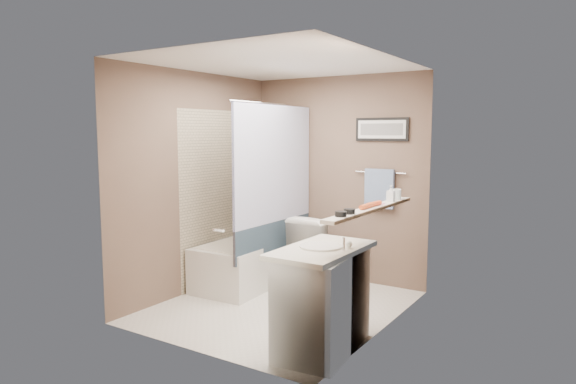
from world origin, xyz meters
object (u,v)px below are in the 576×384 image
Objects in this scene: hair_brush_front at (367,206)px; soap_bottle at (391,193)px; toilet at (323,251)px; candle_bowl_far at (349,211)px; hair_brush_back at (374,204)px; vanity at (323,301)px; glass_jar at (397,194)px; bathtub at (251,261)px; candle_bowl_near at (341,214)px.

soap_bottle is at bearing 90.00° from hair_brush_front.
hair_brush_front is (1.00, -1.08, 0.72)m from toilet.
hair_brush_back is (0.00, 0.48, 0.00)m from candle_bowl_far.
soap_bottle is (1.00, -0.53, 0.77)m from toilet.
hair_brush_back is at bearing 66.07° from vanity.
toilet is at bearing 159.44° from glass_jar.
candle_bowl_near is at bearing -38.28° from bathtub.
soap_bottle reaches higher than hair_brush_front.
glass_jar is (0.00, 1.18, 0.03)m from candle_bowl_near.
hair_brush_back is (0.19, 0.57, 0.74)m from vanity.
hair_brush_back is (0.00, 0.63, 0.00)m from candle_bowl_near.
candle_bowl_near is (1.79, -1.26, 0.89)m from bathtub.
hair_brush_front is 1.00× the size of hair_brush_back.
candle_bowl_far is 0.61× the size of soap_bottle.
glass_jar reaches higher than candle_bowl_far.
toilet is 1.64m from hair_brush_front.
soap_bottle is (0.00, 1.03, 0.05)m from candle_bowl_near.
vanity is at bearing 123.13° from toilet.
glass_jar is (0.19, 1.11, 0.77)m from vanity.
glass_jar is (0.00, 0.70, 0.03)m from hair_brush_front.
glass_jar is (0.00, 1.03, 0.03)m from candle_bowl_far.
candle_bowl_near is 0.48m from hair_brush_front.
bathtub is 10.23× the size of soap_bottle.
toilet is at bearing 112.80° from vanity.
bathtub is at bearing 144.79° from candle_bowl_near.
candle_bowl_near is 0.63m from hair_brush_back.
candle_bowl_near is at bearing -90.00° from soap_bottle.
candle_bowl_near reaches higher than toilet.
toilet is at bearing 137.24° from hair_brush_back.
candle_bowl_near is 1.18m from glass_jar.
hair_brush_front is 0.70m from glass_jar.
glass_jar reaches higher than hair_brush_back.
soap_bottle is (1.79, -0.23, 0.94)m from bathtub.
vanity is 6.14× the size of soap_bottle.
toilet is at bearing 132.83° from hair_brush_front.
hair_brush_front reaches higher than candle_bowl_near.
candle_bowl_far is 0.48m from hair_brush_back.
glass_jar reaches higher than toilet.
soap_bottle is at bearing -90.00° from glass_jar.
hair_brush_back is at bearing -90.00° from glass_jar.
hair_brush_front reaches higher than vanity.
glass_jar is 0.68× the size of soap_bottle.
candle_bowl_near is 0.90× the size of glass_jar.
bathtub is 0.86m from toilet.
glass_jar is at bearing 90.00° from hair_brush_front.
vanity is 9.00× the size of glass_jar.
vanity is at bearing -155.00° from candle_bowl_far.
candle_bowl_near is (0.19, -0.06, 0.73)m from vanity.
hair_brush_back is at bearing 141.74° from toilet.
hair_brush_back is (1.00, -0.92, 0.72)m from toilet.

